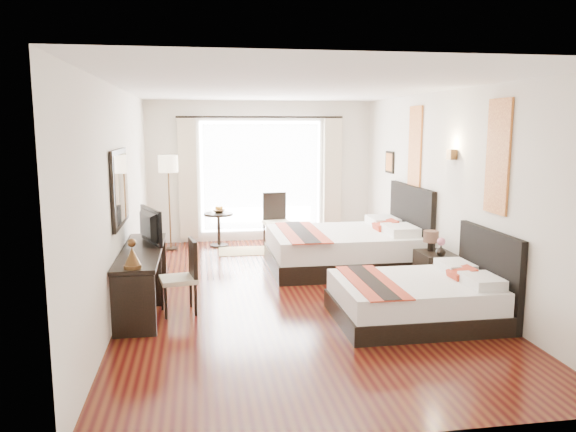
{
  "coord_description": "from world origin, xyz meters",
  "views": [
    {
      "loc": [
        -1.26,
        -7.48,
        2.31
      ],
      "look_at": [
        -0.02,
        0.19,
        1.06
      ],
      "focal_mm": 35.0,
      "sensor_mm": 36.0,
      "label": 1
    }
  ],
  "objects": [
    {
      "name": "floor",
      "position": [
        0.0,
        0.0,
        -0.01
      ],
      "size": [
        4.5,
        7.5,
        0.01
      ],
      "primitive_type": "cube",
      "color": "#370B0A",
      "rests_on": "ground"
    },
    {
      "name": "ceiling",
      "position": [
        0.0,
        0.0,
        2.79
      ],
      "size": [
        4.5,
        7.5,
        0.02
      ],
      "primitive_type": "cube",
      "color": "white",
      "rests_on": "wall_headboard"
    },
    {
      "name": "wall_headboard",
      "position": [
        2.25,
        0.0,
        1.4
      ],
      "size": [
        0.01,
        7.5,
        2.8
      ],
      "primitive_type": "cube",
      "color": "silver",
      "rests_on": "floor"
    },
    {
      "name": "wall_desk",
      "position": [
        -2.25,
        0.0,
        1.4
      ],
      "size": [
        0.01,
        7.5,
        2.8
      ],
      "primitive_type": "cube",
      "color": "silver",
      "rests_on": "floor"
    },
    {
      "name": "wall_window",
      "position": [
        0.0,
        3.75,
        1.4
      ],
      "size": [
        4.5,
        0.01,
        2.8
      ],
      "primitive_type": "cube",
      "color": "silver",
      "rests_on": "floor"
    },
    {
      "name": "wall_entry",
      "position": [
        0.0,
        -3.75,
        1.4
      ],
      "size": [
        4.5,
        0.01,
        2.8
      ],
      "primitive_type": "cube",
      "color": "silver",
      "rests_on": "floor"
    },
    {
      "name": "window_glass",
      "position": [
        0.0,
        3.73,
        1.3
      ],
      "size": [
        2.4,
        0.02,
        2.2
      ],
      "primitive_type": "cube",
      "color": "white",
      "rests_on": "wall_window"
    },
    {
      "name": "sheer_curtain",
      "position": [
        0.0,
        3.67,
        1.3
      ],
      "size": [
        2.3,
        0.02,
        2.1
      ],
      "primitive_type": "cube",
      "color": "white",
      "rests_on": "wall_window"
    },
    {
      "name": "drape_left",
      "position": [
        -1.45,
        3.63,
        1.28
      ],
      "size": [
        0.35,
        0.14,
        2.35
      ],
      "primitive_type": "cube",
      "color": "beige",
      "rests_on": "floor"
    },
    {
      "name": "drape_right",
      "position": [
        1.45,
        3.63,
        1.28
      ],
      "size": [
        0.35,
        0.14,
        2.35
      ],
      "primitive_type": "cube",
      "color": "beige",
      "rests_on": "floor"
    },
    {
      "name": "art_panel_near",
      "position": [
        2.23,
        -1.35,
        1.95
      ],
      "size": [
        0.03,
        0.5,
        1.35
      ],
      "primitive_type": "cube",
      "color": "maroon",
      "rests_on": "wall_headboard"
    },
    {
      "name": "art_panel_far",
      "position": [
        2.23,
        1.21,
        1.95
      ],
      "size": [
        0.03,
        0.5,
        1.35
      ],
      "primitive_type": "cube",
      "color": "maroon",
      "rests_on": "wall_headboard"
    },
    {
      "name": "wall_sconce",
      "position": [
        2.19,
        -0.22,
        1.92
      ],
      "size": [
        0.1,
        0.14,
        0.14
      ],
      "primitive_type": "cube",
      "color": "#473019",
      "rests_on": "wall_headboard"
    },
    {
      "name": "mirror_frame",
      "position": [
        -2.22,
        -0.3,
        1.55
      ],
      "size": [
        0.04,
        1.25,
        0.95
      ],
      "primitive_type": "cube",
      "color": "black",
      "rests_on": "wall_desk"
    },
    {
      "name": "mirror_glass",
      "position": [
        -2.19,
        -0.3,
        1.55
      ],
      "size": [
        0.01,
        1.12,
        0.82
      ],
      "primitive_type": "cube",
      "color": "white",
      "rests_on": "mirror_frame"
    },
    {
      "name": "bed_near",
      "position": [
        1.34,
        -1.35,
        0.28
      ],
      "size": [
        1.92,
        1.49,
        1.08
      ],
      "color": "black",
      "rests_on": "floor"
    },
    {
      "name": "bed_far",
      "position": [
        1.12,
        1.21,
        0.35
      ],
      "size": [
        2.37,
        1.85,
        1.34
      ],
      "color": "black",
      "rests_on": "floor"
    },
    {
      "name": "nightstand",
      "position": [
        2.02,
        -0.22,
        0.27
      ],
      "size": [
        0.46,
        0.57,
        0.55
      ],
      "primitive_type": "cube",
      "color": "black",
      "rests_on": "floor"
    },
    {
      "name": "table_lamp",
      "position": [
        1.99,
        -0.1,
        0.73
      ],
      "size": [
        0.21,
        0.21,
        0.34
      ],
      "color": "black",
      "rests_on": "nightstand"
    },
    {
      "name": "vase",
      "position": [
        2.0,
        -0.42,
        0.57
      ],
      "size": [
        0.16,
        0.16,
        0.14
      ],
      "primitive_type": "imported",
      "rotation": [
        0.0,
        0.0,
        -0.2
      ],
      "color": "black",
      "rests_on": "nightstand"
    },
    {
      "name": "console_desk",
      "position": [
        -1.99,
        -0.3,
        0.38
      ],
      "size": [
        0.5,
        2.2,
        0.76
      ],
      "primitive_type": "cube",
      "color": "black",
      "rests_on": "floor"
    },
    {
      "name": "television",
      "position": [
        -1.97,
        0.08,
        0.99
      ],
      "size": [
        0.4,
        0.81,
        0.47
      ],
      "primitive_type": "imported",
      "rotation": [
        0.0,
        0.0,
        1.94
      ],
      "color": "black",
      "rests_on": "console_desk"
    },
    {
      "name": "bronze_figurine",
      "position": [
        -1.99,
        -1.28,
        0.9
      ],
      "size": [
        0.25,
        0.25,
        0.3
      ],
      "primitive_type": null,
      "rotation": [
        0.0,
        0.0,
        0.32
      ],
      "color": "#473019",
      "rests_on": "console_desk"
    },
    {
      "name": "desk_chair",
      "position": [
        -1.51,
        -0.62,
        0.28
      ],
      "size": [
        0.5,
        0.5,
        0.92
      ],
      "rotation": [
        0.0,
        0.0,
        3.32
      ],
      "color": "beige",
      "rests_on": "floor"
    },
    {
      "name": "floor_lamp",
      "position": [
        -1.79,
        3.1,
        1.5
      ],
      "size": [
        0.36,
        0.36,
        1.77
      ],
      "color": "black",
      "rests_on": "floor"
    },
    {
      "name": "side_table",
      "position": [
        -0.88,
        3.26,
        0.33
      ],
      "size": [
        0.56,
        0.56,
        0.65
      ],
      "primitive_type": "cylinder",
      "color": "black",
      "rests_on": "floor"
    },
    {
      "name": "fruit_bowl",
      "position": [
        -0.86,
        3.29,
        0.68
      ],
      "size": [
        0.3,
        0.3,
        0.06
      ],
      "primitive_type": "imported",
      "rotation": [
        0.0,
        0.0,
        -0.35
      ],
      "color": "#472819",
      "rests_on": "side_table"
    },
    {
      "name": "window_chair",
      "position": [
        0.21,
        2.96,
        0.32
      ],
      "size": [
        0.52,
        0.52,
        1.04
      ],
      "rotation": [
        0.0,
        0.0,
        -1.49
      ],
      "color": "beige",
      "rests_on": "floor"
    },
    {
      "name": "jute_rug",
      "position": [
        -0.34,
        2.72,
        0.01
      ],
      "size": [
        1.15,
        0.8,
        0.01
      ],
      "primitive_type": "cube",
      "rotation": [
        0.0,
        0.0,
        -0.03
      ],
      "color": "tan",
      "rests_on": "floor"
    }
  ]
}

